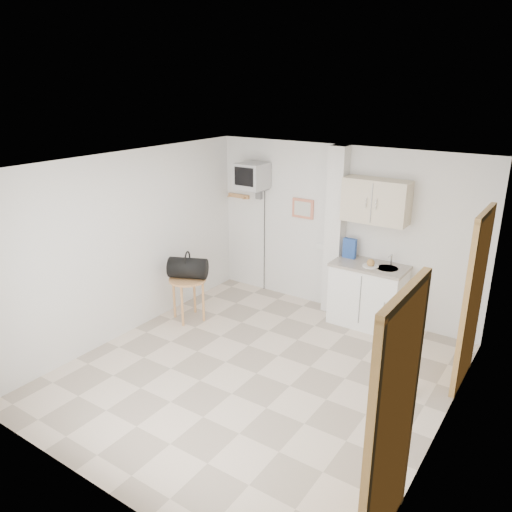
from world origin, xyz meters
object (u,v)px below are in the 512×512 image
Objects in this scene: duffel_bag at (188,268)px; round_table at (188,285)px; water_bottle at (410,383)px; crt_television at (252,177)px.

round_table is at bearing -93.17° from duffel_bag.
duffel_bag is 1.85× the size of water_bottle.
round_table is 0.26m from duffel_bag.
round_table is at bearing -98.38° from crt_television.
duffel_bag is 3.39m from water_bottle.
round_table is at bearing 178.98° from water_bottle.
water_bottle is at bearing -1.02° from round_table.
crt_television is 3.33× the size of round_table.
crt_television reaches higher than round_table.
crt_television reaches higher than water_bottle.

